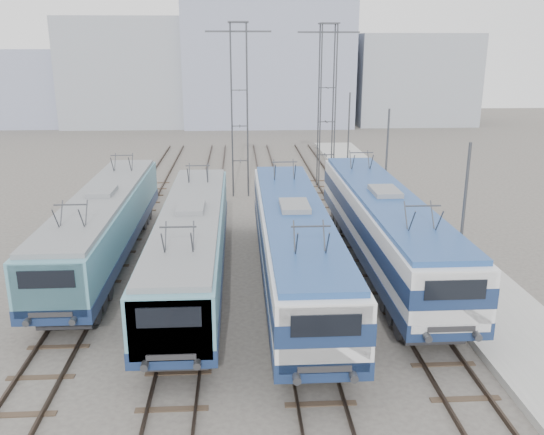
{
  "coord_description": "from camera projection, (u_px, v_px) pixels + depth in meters",
  "views": [
    {
      "loc": [
        -0.12,
        -19.02,
        10.49
      ],
      "look_at": [
        1.41,
        7.0,
        2.68
      ],
      "focal_mm": 38.0,
      "sensor_mm": 36.0,
      "label": 1
    }
  ],
  "objects": [
    {
      "name": "locomotive_far_left",
      "position": [
        104.0,
        222.0,
        28.05
      ],
      "size": [
        2.8,
        17.67,
        3.32
      ],
      "color": "navy",
      "rests_on": "ground"
    },
    {
      "name": "mast_rear",
      "position": [
        348.0,
        137.0,
        45.55
      ],
      "size": [
        0.12,
        0.12,
        7.0
      ],
      "primitive_type": "cylinder",
      "color": "#3F4247",
      "rests_on": "ground"
    },
    {
      "name": "mast_front",
      "position": [
        462.0,
        231.0,
        22.6
      ],
      "size": [
        0.12,
        0.12,
        7.0
      ],
      "primitive_type": "cylinder",
      "color": "#3F4247",
      "rests_on": "ground"
    },
    {
      "name": "building_center",
      "position": [
        267.0,
        57.0,
        78.13
      ],
      "size": [
        22.0,
        14.0,
        18.0
      ],
      "primitive_type": "cube",
      "color": "#8D95B1",
      "rests_on": "ground"
    },
    {
      "name": "ground",
      "position": [
        245.0,
        342.0,
        21.2
      ],
      "size": [
        160.0,
        160.0,
        0.0
      ],
      "primitive_type": "plane",
      "color": "#514C47"
    },
    {
      "name": "locomotive_center_left",
      "position": [
        192.0,
        242.0,
        25.31
      ],
      "size": [
        2.79,
        17.62,
        3.32
      ],
      "color": "navy",
      "rests_on": "ground"
    },
    {
      "name": "locomotive_center_right",
      "position": [
        295.0,
        241.0,
        24.97
      ],
      "size": [
        2.92,
        18.5,
        3.48
      ],
      "color": "navy",
      "rests_on": "ground"
    },
    {
      "name": "building_east",
      "position": [
        410.0,
        79.0,
        80.12
      ],
      "size": [
        16.0,
        12.0,
        12.0
      ],
      "primitive_type": "cube",
      "color": "#9298A3",
      "rests_on": "ground"
    },
    {
      "name": "mast_mid",
      "position": [
        386.0,
        168.0,
        34.07
      ],
      "size": [
        0.12,
        0.12,
        7.0
      ],
      "primitive_type": "cylinder",
      "color": "#3F4247",
      "rests_on": "ground"
    },
    {
      "name": "safety_cone",
      "position": [
        468.0,
        304.0,
        22.97
      ],
      "size": [
        0.28,
        0.28,
        0.6
      ],
      "primitive_type": "cone",
      "color": "orange",
      "rests_on": "platform"
    },
    {
      "name": "building_west",
      "position": [
        134.0,
        72.0,
        77.69
      ],
      "size": [
        18.0,
        12.0,
        14.0
      ],
      "primitive_type": "cube",
      "color": "#9298A3",
      "rests_on": "ground"
    },
    {
      "name": "catenary_tower_west",
      "position": [
        239.0,
        103.0,
        40.33
      ],
      "size": [
        4.5,
        1.2,
        12.0
      ],
      "color": "#3F4247",
      "rests_on": "ground"
    },
    {
      "name": "platform",
      "position": [
        442.0,
        256.0,
        29.39
      ],
      "size": [
        4.0,
        70.0,
        0.3
      ],
      "primitive_type": "cube",
      "color": "#9E9E99",
      "rests_on": "ground"
    },
    {
      "name": "building_far_west",
      "position": [
        15.0,
        88.0,
        77.37
      ],
      "size": [
        14.0,
        10.0,
        10.0
      ],
      "primitive_type": "cube",
      "color": "#8D95B1",
      "rests_on": "ground"
    },
    {
      "name": "catenary_tower_east",
      "position": [
        327.0,
        100.0,
        42.61
      ],
      "size": [
        4.5,
        1.2,
        12.0
      ],
      "color": "#3F4247",
      "rests_on": "ground"
    },
    {
      "name": "locomotive_far_right",
      "position": [
        384.0,
        223.0,
        27.34
      ],
      "size": [
        2.95,
        18.64,
        3.5
      ],
      "color": "navy",
      "rests_on": "ground"
    }
  ]
}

